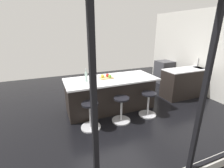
% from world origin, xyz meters
% --- Properties ---
extents(ground_plane, '(7.74, 7.74, 0.00)m').
position_xyz_m(ground_plane, '(0.00, 0.00, 0.00)').
color(ground_plane, black).
extents(window_panel_rear, '(5.96, 0.12, 2.69)m').
position_xyz_m(window_panel_rear, '(0.00, 2.48, 1.53)').
color(window_panel_rear, beige).
rests_on(window_panel_rear, ground_plane).
extents(interior_partition_left, '(0.12, 4.95, 2.69)m').
position_xyz_m(interior_partition_left, '(-2.98, 0.00, 1.34)').
color(interior_partition_left, beige).
rests_on(interior_partition_left, ground_plane).
extents(sink_cabinet, '(2.14, 0.60, 1.18)m').
position_xyz_m(sink_cabinet, '(-2.63, 0.08, 0.46)').
color(sink_cabinet, black).
rests_on(sink_cabinet, ground_plane).
extents(oven_range, '(0.60, 0.61, 0.87)m').
position_xyz_m(oven_range, '(-2.63, -1.34, 0.44)').
color(oven_range, '#38383D').
rests_on(oven_range, ground_plane).
extents(kitchen_island, '(2.34, 0.99, 0.88)m').
position_xyz_m(kitchen_island, '(0.24, 0.02, 0.45)').
color(kitchen_island, black).
rests_on(kitchen_island, ground_plane).
extents(stool_by_window, '(0.44, 0.44, 0.61)m').
position_xyz_m(stool_by_window, '(-0.50, 0.70, 0.29)').
color(stool_by_window, '#B7B7BC').
rests_on(stool_by_window, ground_plane).
extents(stool_middle, '(0.44, 0.44, 0.61)m').
position_xyz_m(stool_middle, '(0.24, 0.70, 0.29)').
color(stool_middle, '#B7B7BC').
rests_on(stool_middle, ground_plane).
extents(stool_near_camera, '(0.44, 0.44, 0.61)m').
position_xyz_m(stool_near_camera, '(0.98, 0.70, 0.29)').
color(stool_near_camera, '#B7B7BC').
rests_on(stool_near_camera, ground_plane).
extents(cutting_board, '(0.36, 0.24, 0.02)m').
position_xyz_m(cutting_board, '(0.34, -0.01, 0.89)').
color(cutting_board, tan).
rests_on(cutting_board, kitchen_island).
extents(apple_yellow, '(0.09, 0.09, 0.09)m').
position_xyz_m(apple_yellow, '(0.44, -0.03, 0.95)').
color(apple_yellow, gold).
rests_on(apple_yellow, cutting_board).
extents(apple_green, '(0.09, 0.09, 0.09)m').
position_xyz_m(apple_green, '(0.27, 0.06, 0.95)').
color(apple_green, '#609E2D').
rests_on(apple_green, cutting_board).
extents(apple_red, '(0.09, 0.09, 0.09)m').
position_xyz_m(apple_red, '(0.30, -0.04, 0.95)').
color(apple_red, red).
rests_on(apple_red, cutting_board).
extents(water_bottle, '(0.06, 0.06, 0.31)m').
position_xyz_m(water_bottle, '(0.88, 0.06, 1.01)').
color(water_bottle, silver).
rests_on(water_bottle, kitchen_island).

